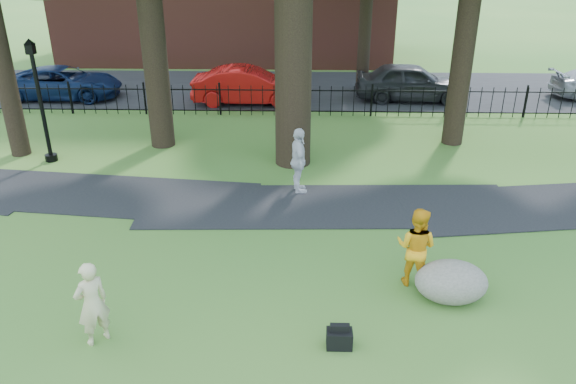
{
  "coord_description": "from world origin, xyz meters",
  "views": [
    {
      "loc": [
        0.31,
        -9.6,
        6.75
      ],
      "look_at": [
        -0.01,
        2.0,
        1.3
      ],
      "focal_mm": 35.0,
      "sensor_mm": 36.0,
      "label": 1
    }
  ],
  "objects_px": {
    "red_sedan": "(248,86)",
    "woman": "(92,303)",
    "boulder": "(452,279)",
    "man": "(416,247)",
    "lamppost": "(41,104)"
  },
  "relations": [
    {
      "from": "red_sedan",
      "to": "woman",
      "type": "bearing_deg",
      "value": 174.97
    },
    {
      "from": "woman",
      "to": "boulder",
      "type": "xyz_separation_m",
      "value": [
        6.65,
        1.52,
        -0.4
      ]
    },
    {
      "from": "man",
      "to": "red_sedan",
      "type": "xyz_separation_m",
      "value": [
        -4.66,
        13.3,
        -0.1
      ]
    },
    {
      "from": "woman",
      "to": "man",
      "type": "bearing_deg",
      "value": 154.27
    },
    {
      "from": "boulder",
      "to": "lamppost",
      "type": "bearing_deg",
      "value": 147.41
    },
    {
      "from": "man",
      "to": "boulder",
      "type": "distance_m",
      "value": 0.93
    },
    {
      "from": "man",
      "to": "lamppost",
      "type": "height_order",
      "value": "lamppost"
    },
    {
      "from": "boulder",
      "to": "lamppost",
      "type": "height_order",
      "value": "lamppost"
    },
    {
      "from": "woman",
      "to": "red_sedan",
      "type": "distance_m",
      "value": 15.36
    },
    {
      "from": "woman",
      "to": "man",
      "type": "distance_m",
      "value": 6.32
    },
    {
      "from": "boulder",
      "to": "lamppost",
      "type": "xyz_separation_m",
      "value": [
        -11.07,
        7.08,
        1.47
      ]
    },
    {
      "from": "boulder",
      "to": "lamppost",
      "type": "relative_size",
      "value": 0.38
    },
    {
      "from": "lamppost",
      "to": "red_sedan",
      "type": "bearing_deg",
      "value": 52.65
    },
    {
      "from": "woman",
      "to": "boulder",
      "type": "bearing_deg",
      "value": 148.66
    },
    {
      "from": "man",
      "to": "red_sedan",
      "type": "bearing_deg",
      "value": -42.59
    }
  ]
}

